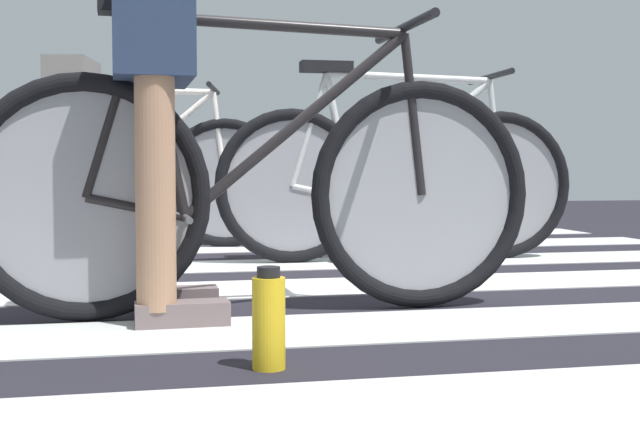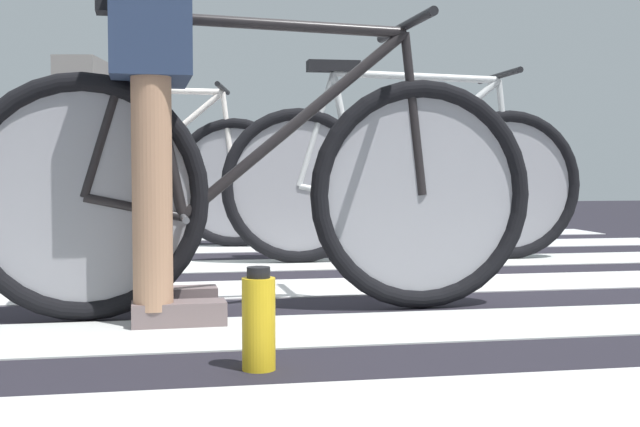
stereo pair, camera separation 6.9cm
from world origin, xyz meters
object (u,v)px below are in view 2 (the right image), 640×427
Objects in this scene: bicycle_1_of_3 at (259,187)px; bicycle_3_of_3 at (141,178)px; cyclist_3_of_3 at (84,126)px; bicycle_2_of_3 at (405,180)px; water_bottle at (259,321)px; cyclist_1_of_3 at (152,104)px.

bicycle_1_of_3 is 2.26m from bicycle_3_of_3.
bicycle_3_of_3 is 1.66× the size of cyclist_3_of_3.
cyclist_3_of_3 reaches higher than bicycle_2_of_3.
bicycle_1_of_3 reaches higher than water_bottle.
cyclist_1_of_3 is at bearing -130.15° from bicycle_2_of_3.
water_bottle is at bearing -73.37° from bicycle_3_of_3.
cyclist_1_of_3 is 0.56× the size of bicycle_3_of_3.
cyclist_1_of_3 is 2.32m from cyclist_3_of_3.
cyclist_1_of_3 reaches higher than bicycle_3_of_3.
bicycle_1_of_3 is 0.39m from cyclist_1_of_3.
bicycle_3_of_3 is at bearing 98.71° from bicycle_1_of_3.
cyclist_1_of_3 is at bearing 109.36° from water_bottle.
bicycle_1_of_3 is 1.53m from bicycle_2_of_3.
bicycle_3_of_3 is 2.94m from water_bottle.
water_bottle is (0.24, -0.67, -0.52)m from cyclist_1_of_3.
bicycle_2_of_3 is (1.14, 1.30, -0.24)m from cyclist_1_of_3.
bicycle_3_of_3 is at bearing 90.83° from cyclist_1_of_3.
cyclist_3_of_3 is (-1.55, 0.99, 0.29)m from bicycle_2_of_3.
water_bottle is (0.34, -2.90, -0.28)m from bicycle_3_of_3.
cyclist_3_of_3 reaches higher than bicycle_3_of_3.
bicycle_1_of_3 is 0.74m from water_bottle.
bicycle_3_of_3 is (-0.42, 2.22, 0.00)m from bicycle_1_of_3.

